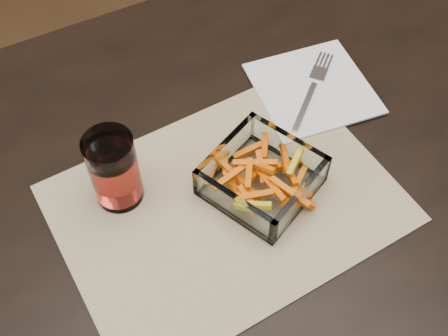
# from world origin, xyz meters

# --- Properties ---
(dining_table) EXTENTS (1.60, 0.90, 0.75)m
(dining_table) POSITION_xyz_m (0.00, 0.00, 0.66)
(dining_table) COLOR black
(dining_table) RESTS_ON ground
(placemat) EXTENTS (0.46, 0.35, 0.00)m
(placemat) POSITION_xyz_m (-0.16, -0.01, 0.75)
(placemat) COLOR tan
(placemat) RESTS_ON dining_table
(glass_bowl) EXTENTS (0.18, 0.18, 0.05)m
(glass_bowl) POSITION_xyz_m (-0.10, -0.01, 0.77)
(glass_bowl) COLOR white
(glass_bowl) RESTS_ON placemat
(tumbler) EXTENTS (0.07, 0.07, 0.12)m
(tumbler) POSITION_xyz_m (-0.28, 0.08, 0.81)
(tumbler) COLOR white
(tumbler) RESTS_ON placemat
(napkin) EXTENTS (0.20, 0.20, 0.00)m
(napkin) POSITION_xyz_m (0.07, 0.12, 0.76)
(napkin) COLOR white
(napkin) RESTS_ON placemat
(fork) EXTENTS (0.15, 0.13, 0.00)m
(fork) POSITION_xyz_m (0.06, 0.11, 0.76)
(fork) COLOR silver
(fork) RESTS_ON napkin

